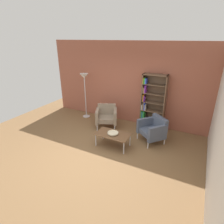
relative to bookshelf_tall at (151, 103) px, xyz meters
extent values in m
plane|color=brown|center=(-0.90, -2.25, -0.93)|extent=(8.32, 8.32, 0.00)
cube|color=#9E5642|center=(-0.90, 0.21, 0.52)|extent=(6.40, 0.12, 2.90)
cube|color=silver|center=(1.96, -1.65, 0.52)|extent=(0.12, 5.20, 2.90)
cube|color=brown|center=(-0.32, -0.02, 0.02)|extent=(0.03, 0.30, 1.90)
cube|color=brown|center=(0.45, -0.02, 0.02)|extent=(0.03, 0.30, 1.90)
cube|color=brown|center=(0.07, -0.02, 0.96)|extent=(0.80, 0.30, 0.03)
cube|color=brown|center=(0.07, -0.02, -0.91)|extent=(0.80, 0.30, 0.03)
cube|color=brown|center=(0.07, 0.12, 0.02)|extent=(0.80, 0.02, 1.90)
cube|color=brown|center=(0.07, -0.02, -0.59)|extent=(0.76, 0.28, 0.02)
cube|color=brown|center=(0.07, -0.02, -0.28)|extent=(0.76, 0.28, 0.02)
cube|color=brown|center=(0.07, -0.02, 0.02)|extent=(0.76, 0.28, 0.02)
cube|color=brown|center=(0.07, -0.02, 0.33)|extent=(0.76, 0.28, 0.02)
cube|color=brown|center=(0.07, -0.02, 0.64)|extent=(0.76, 0.28, 0.02)
cube|color=olive|center=(-0.29, -0.06, -0.76)|extent=(0.03, 0.21, 0.25)
cube|color=olive|center=(-0.26, -0.06, -0.77)|extent=(0.02, 0.19, 0.23)
cube|color=red|center=(-0.23, -0.04, -0.76)|extent=(0.02, 0.25, 0.25)
cube|color=black|center=(-0.19, -0.06, -0.78)|extent=(0.04, 0.20, 0.21)
cube|color=green|center=(-0.29, -0.06, -0.45)|extent=(0.03, 0.21, 0.25)
cube|color=blue|center=(-0.26, -0.05, -0.47)|extent=(0.02, 0.22, 0.22)
cube|color=green|center=(-0.23, -0.06, -0.45)|extent=(0.02, 0.20, 0.25)
cube|color=green|center=(-0.20, -0.06, -0.45)|extent=(0.03, 0.19, 0.26)
cube|color=white|center=(-0.29, -0.08, -0.18)|extent=(0.03, 0.17, 0.18)
cube|color=olive|center=(-0.24, -0.08, -0.14)|extent=(0.04, 0.17, 0.25)
cube|color=blue|center=(-0.20, -0.06, -0.13)|extent=(0.02, 0.20, 0.27)
cube|color=white|center=(-0.17, -0.08, -0.17)|extent=(0.02, 0.17, 0.20)
cube|color=black|center=(-0.29, -0.04, 0.13)|extent=(0.03, 0.24, 0.18)
cube|color=orange|center=(-0.26, -0.07, 0.16)|extent=(0.02, 0.17, 0.24)
cube|color=purple|center=(-0.23, -0.07, 0.14)|extent=(0.02, 0.19, 0.20)
cube|color=olive|center=(-0.30, -0.05, 0.45)|extent=(0.02, 0.23, 0.21)
cube|color=olive|center=(-0.25, -0.05, 0.43)|extent=(0.04, 0.23, 0.17)
cube|color=purple|center=(-0.22, -0.05, 0.47)|extent=(0.03, 0.22, 0.25)
cube|color=yellow|center=(-0.30, -0.06, 0.74)|extent=(0.02, 0.21, 0.19)
cube|color=green|center=(-0.25, -0.06, 0.74)|extent=(0.04, 0.19, 0.19)
cube|color=blue|center=(-0.21, -0.07, 0.74)|extent=(0.04, 0.19, 0.18)
cube|color=brown|center=(-0.62, -1.69, -0.54)|extent=(1.00, 0.56, 0.02)
cylinder|color=silver|center=(-1.07, -1.92, -0.74)|extent=(0.03, 0.03, 0.38)
cylinder|color=silver|center=(-0.17, -1.92, -0.74)|extent=(0.03, 0.03, 0.38)
cylinder|color=silver|center=(-1.07, -1.46, -0.74)|extent=(0.03, 0.03, 0.38)
cylinder|color=silver|center=(-0.17, -1.46, -0.74)|extent=(0.03, 0.03, 0.38)
cylinder|color=beige|center=(-0.62, -1.69, -0.52)|extent=(0.13, 0.13, 0.02)
cylinder|color=beige|center=(-0.62, -1.69, -0.50)|extent=(0.32, 0.32, 0.02)
torus|color=beige|center=(-0.62, -1.69, -0.48)|extent=(0.32, 0.32, 0.02)
cube|color=#4C566B|center=(0.32, -0.93, -0.61)|extent=(0.86, 0.86, 0.16)
cube|color=#4C566B|center=(0.49, -0.72, -0.34)|extent=(0.57, 0.50, 0.38)
cube|color=#4C566B|center=(0.07, -0.74, -0.50)|extent=(0.48, 0.54, 0.46)
cube|color=#4C566B|center=(0.54, -1.14, -0.50)|extent=(0.48, 0.54, 0.46)
cylinder|color=silver|center=(-0.11, -0.97, -0.81)|extent=(0.04, 0.04, 0.24)
cylinder|color=silver|center=(0.35, -1.36, -0.81)|extent=(0.04, 0.04, 0.24)
cylinder|color=silver|center=(0.26, -0.53, -0.81)|extent=(0.04, 0.04, 0.24)
cylinder|color=silver|center=(0.72, -0.92, -0.81)|extent=(0.04, 0.04, 0.24)
cube|color=gray|center=(-1.38, -0.69, -0.61)|extent=(0.83, 0.80, 0.16)
cube|color=gray|center=(-1.49, -0.45, -0.34)|extent=(0.63, 0.38, 0.38)
cube|color=gray|center=(-1.65, -0.84, -0.50)|extent=(0.35, 0.60, 0.46)
cube|color=gray|center=(-1.09, -0.58, -0.50)|extent=(0.35, 0.60, 0.46)
cylinder|color=silver|center=(-1.52, -1.10, -0.81)|extent=(0.04, 0.04, 0.24)
cylinder|color=silver|center=(-0.98, -0.84, -0.81)|extent=(0.04, 0.04, 0.24)
cylinder|color=silver|center=(-1.77, -0.57, -0.81)|extent=(0.04, 0.04, 0.24)
cylinder|color=silver|center=(-1.22, -0.32, -0.81)|extent=(0.04, 0.04, 0.24)
cylinder|color=silver|center=(-2.55, -0.25, -0.91)|extent=(0.28, 0.28, 0.02)
cylinder|color=silver|center=(-2.55, -0.25, -0.08)|extent=(0.03, 0.03, 1.65)
cone|color=white|center=(-2.55, -0.25, 0.72)|extent=(0.32, 0.32, 0.18)
camera|label=1|loc=(1.47, -5.86, 2.08)|focal=29.36mm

